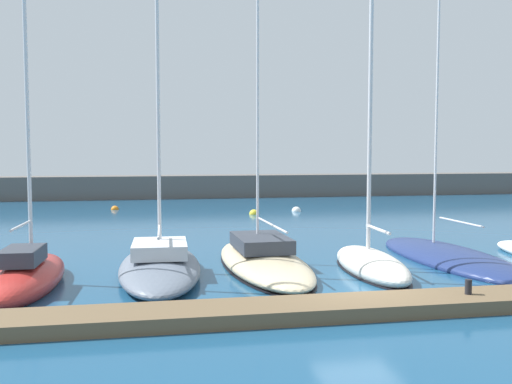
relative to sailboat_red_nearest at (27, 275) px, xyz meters
name	(u,v)px	position (x,y,z in m)	size (l,w,h in m)	color
ground_plane	(358,299)	(10.46, -3.40, -0.45)	(120.00, 120.00, 0.00)	navy
dock_pier	(377,306)	(10.46, -4.95, -0.25)	(25.27, 1.77, 0.41)	brown
breakwater_seawall	(216,186)	(10.46, 35.75, 0.63)	(108.00, 2.92, 2.16)	#5B5651
sailboat_red_nearest	(27,275)	(0.00, 0.00, 0.00)	(2.38, 6.78, 13.16)	#B72D28
sailboat_slate_second	(160,263)	(4.44, 1.26, -0.02)	(3.23, 9.17, 17.36)	slate
sailboat_sand_third	(263,260)	(8.48, 1.80, -0.13)	(3.39, 9.82, 18.02)	beige
sailboat_ivory_fourth	(371,263)	(12.36, 0.24, -0.08)	(2.12, 6.24, 12.57)	silver
sailboat_navy_fifth	(449,258)	(16.52, 1.89, -0.35)	(3.63, 10.27, 15.32)	navy
mooring_buoy_orange	(115,210)	(1.41, 25.49, -0.45)	(0.60, 0.60, 0.60)	orange
mooring_buoy_yellow	(254,214)	(11.49, 20.39, -0.45)	(0.69, 0.69, 0.69)	yellow
mooring_buoy_white	(296,211)	(14.99, 21.73, -0.45)	(0.70, 0.70, 0.70)	white
dock_bollard	(468,287)	(13.30, -4.95, 0.18)	(0.20, 0.20, 0.44)	black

